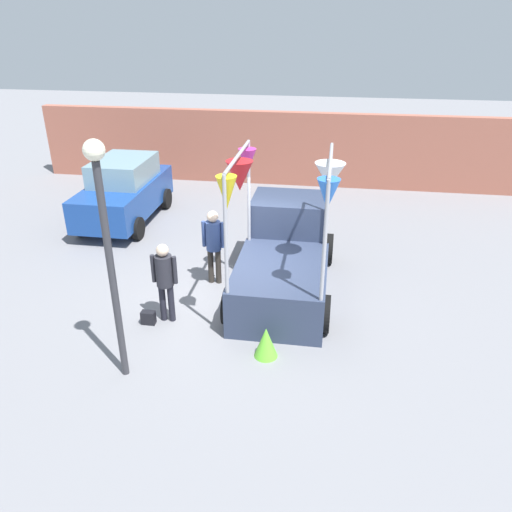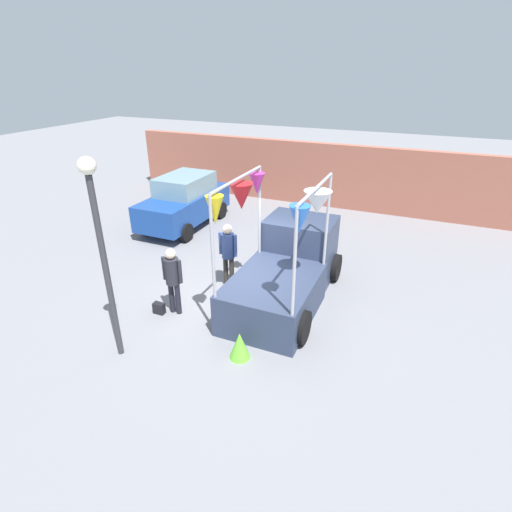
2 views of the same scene
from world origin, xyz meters
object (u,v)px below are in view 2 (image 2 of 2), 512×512
street_lamp (100,236)px  person_vendor (228,249)px  vendor_truck (288,265)px  handbag (159,308)px  parked_car (184,201)px  folded_kite_bundle_lime (240,345)px  person_customer (173,275)px

street_lamp → person_vendor: bearing=76.9°
vendor_truck → handbag: vendor_truck is taller
handbag → person_vendor: bearing=63.8°
vendor_truck → parked_car: (-5.15, 3.25, 0.07)m
vendor_truck → handbag: size_ratio=14.50×
parked_car → person_vendor: size_ratio=2.24×
handbag → folded_kite_bundle_lime: folded_kite_bundle_lime is taller
handbag → folded_kite_bundle_lime: bearing=-15.2°
vendor_truck → parked_car: size_ratio=1.01×
person_vendor → person_customer: bearing=-109.0°
person_vendor → folded_kite_bundle_lime: (1.56, -2.59, -0.79)m
person_customer → handbag: (-0.35, -0.20, -0.90)m
parked_car → person_customer: 5.88m
parked_car → person_vendor: bearing=-43.8°
person_vendor → street_lamp: street_lamp is taller
parked_car → person_customer: parked_car is taller
parked_car → street_lamp: 7.57m
parked_car → street_lamp: (2.72, -6.84, 1.73)m
person_customer → person_vendor: person_vendor is taller
vendor_truck → person_customer: 2.89m
handbag → street_lamp: 2.97m
handbag → parked_car: bearing=116.1°
person_vendor → street_lamp: (-0.80, -3.46, 1.59)m
handbag → vendor_truck: bearing=38.5°
folded_kite_bundle_lime → person_customer: bearing=157.7°
vendor_truck → folded_kite_bundle_lime: 2.78m
parked_car → person_vendor: 4.89m
person_customer → street_lamp: (-0.21, -1.75, 1.64)m
parked_car → handbag: bearing=-63.9°
person_vendor → parked_car: bearing=136.2°
person_customer → folded_kite_bundle_lime: bearing=-22.3°
person_customer → person_vendor: 1.81m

